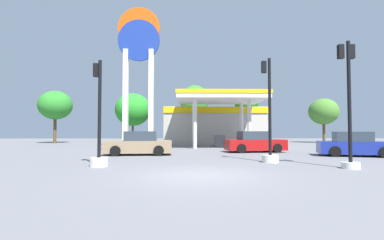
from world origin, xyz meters
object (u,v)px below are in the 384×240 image
at_px(traffic_signal_0, 269,134).
at_px(traffic_signal_1, 349,115).
at_px(tree_1, 133,110).
at_px(tree_4, 324,112).
at_px(station_pole_sign, 139,59).
at_px(car_2, 355,145).
at_px(tree_3, 246,103).
at_px(car_1, 139,144).
at_px(traffic_signal_2, 99,139).
at_px(tree_2, 194,101).
at_px(tree_0, 55,105).
at_px(car_0, 255,143).

height_order(traffic_signal_0, traffic_signal_1, traffic_signal_1).
bearing_deg(tree_1, tree_4, 0.76).
distance_m(station_pole_sign, car_2, 17.50).
xyz_separation_m(tree_3, tree_4, (9.23, -1.48, -1.24)).
relative_size(station_pole_sign, car_1, 2.92).
height_order(traffic_signal_1, traffic_signal_2, traffic_signal_1).
xyz_separation_m(traffic_signal_0, tree_3, (3.74, 22.65, 3.75)).
height_order(car_2, tree_3, tree_3).
distance_m(station_pole_sign, traffic_signal_0, 15.01).
xyz_separation_m(traffic_signal_2, tree_2, (4.62, 22.93, 4.04)).
height_order(traffic_signal_1, tree_4, tree_4).
height_order(tree_1, tree_2, tree_2).
bearing_deg(tree_3, tree_1, -172.78).
distance_m(station_pole_sign, tree_1, 10.80).
bearing_deg(traffic_signal_2, tree_3, 64.79).
distance_m(traffic_signal_0, traffic_signal_1, 3.45).
xyz_separation_m(station_pole_sign, traffic_signal_0, (8.06, -10.97, -6.34)).
bearing_deg(tree_0, car_2, -34.52).
distance_m(tree_2, tree_3, 6.80).
relative_size(car_2, traffic_signal_2, 0.97).
height_order(car_2, tree_0, tree_0).
distance_m(traffic_signal_1, tree_2, 24.56).
xyz_separation_m(traffic_signal_0, tree_0, (-19.59, 20.66, 3.18)).
relative_size(car_1, car_2, 0.97).
xyz_separation_m(car_2, traffic_signal_2, (-13.51, -4.51, 0.50)).
xyz_separation_m(car_1, traffic_signal_0, (6.85, -4.21, 0.66)).
relative_size(traffic_signal_0, tree_4, 0.91).
relative_size(traffic_signal_2, tree_3, 0.69).
bearing_deg(traffic_signal_2, tree_1, 97.22).
relative_size(station_pole_sign, traffic_signal_1, 2.41).
bearing_deg(tree_4, traffic_signal_1, -114.05).
bearing_deg(station_pole_sign, car_1, -79.86).
bearing_deg(car_1, tree_1, 102.05).
distance_m(traffic_signal_2, tree_1, 22.62).
bearing_deg(tree_0, tree_1, 1.26).
relative_size(traffic_signal_1, tree_1, 0.85).
height_order(traffic_signal_1, tree_2, tree_2).
bearing_deg(tree_0, tree_2, 2.99).
xyz_separation_m(traffic_signal_1, tree_2, (-5.50, 23.74, 3.09)).
height_order(traffic_signal_0, tree_0, tree_0).
bearing_deg(traffic_signal_0, car_1, 148.44).
distance_m(station_pole_sign, traffic_signal_1, 17.80).
bearing_deg(traffic_signal_2, car_2, 18.46).
xyz_separation_m(tree_1, tree_3, (14.14, 1.79, 1.05)).
bearing_deg(traffic_signal_2, traffic_signal_1, -4.60).
relative_size(car_0, tree_3, 0.65).
height_order(tree_0, tree_3, tree_3).
xyz_separation_m(car_2, traffic_signal_0, (-5.92, -3.11, 0.67)).
distance_m(car_0, traffic_signal_2, 11.49).
bearing_deg(car_1, car_0, 15.85).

